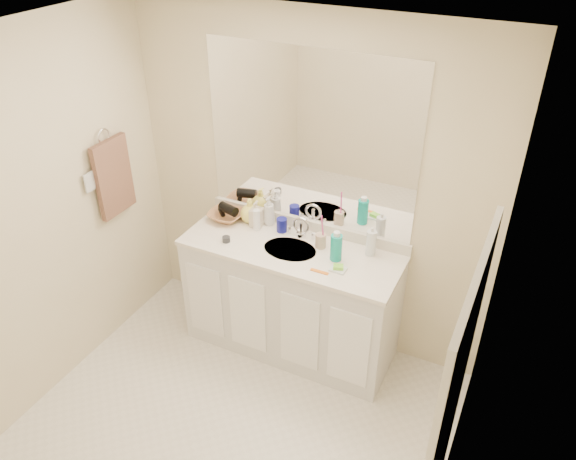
{
  "coord_description": "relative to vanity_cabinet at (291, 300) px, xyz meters",
  "views": [
    {
      "loc": [
        1.37,
        -1.82,
        3.01
      ],
      "look_at": [
        0.0,
        0.97,
        1.05
      ],
      "focal_mm": 35.0,
      "sensor_mm": 36.0,
      "label": 1
    }
  ],
  "objects": [
    {
      "name": "extra_white_bottle",
      "position": [
        -0.32,
        0.1,
        0.53
      ],
      "size": [
        0.06,
        0.06,
        0.16
      ],
      "primitive_type": "cylinder",
      "rotation": [
        0.0,
        0.0,
        0.23
      ],
      "color": "white",
      "rests_on": "countertop"
    },
    {
      "name": "toothbrush",
      "position": [
        0.18,
        0.1,
        0.6
      ],
      "size": [
        0.03,
        0.04,
        0.21
      ],
      "primitive_type": "cylinder",
      "rotation": [
        0.14,
        0.0,
        -0.42
      ],
      "color": "#E93D9B",
      "rests_on": "tan_cup"
    },
    {
      "name": "mouthwash_bottle",
      "position": [
        0.32,
        0.01,
        0.55
      ],
      "size": [
        0.09,
        0.09,
        0.18
      ],
      "primitive_type": "cylinder",
      "rotation": [
        0.0,
        0.0,
        -0.12
      ],
      "color": "#0DA094",
      "rests_on": "countertop"
    },
    {
      "name": "soap_bottle_yellow",
      "position": [
        -0.42,
        0.18,
        0.55
      ],
      "size": [
        0.16,
        0.16,
        0.18
      ],
      "primitive_type": "imported",
      "rotation": [
        0.0,
        0.0,
        0.17
      ],
      "color": "#FDF162",
      "rests_on": "countertop"
    },
    {
      "name": "hair_dryer",
      "position": [
        -0.57,
        0.13,
        0.54
      ],
      "size": [
        0.16,
        0.11,
        0.07
      ],
      "primitive_type": "cylinder",
      "rotation": [
        0.0,
        1.57,
        -0.26
      ],
      "color": "black",
      "rests_on": "wicker_basket"
    },
    {
      "name": "faucet",
      "position": [
        0.0,
        0.16,
        0.51
      ],
      "size": [
        0.02,
        0.02,
        0.11
      ],
      "primitive_type": "cylinder",
      "color": "silver",
      "rests_on": "countertop"
    },
    {
      "name": "hand_towel",
      "position": [
        -1.25,
        -0.25,
        0.82
      ],
      "size": [
        0.04,
        0.32,
        0.55
      ],
      "primitive_type": "cube",
      "color": "#50352A",
      "rests_on": "towel_ring"
    },
    {
      "name": "switch_plate",
      "position": [
        -1.27,
        -0.45,
        0.88
      ],
      "size": [
        0.01,
        0.08,
        0.13
      ],
      "primitive_type": "cube",
      "color": "silver",
      "rests_on": "wall_left"
    },
    {
      "name": "wicker_basket",
      "position": [
        -0.59,
        0.13,
        0.49
      ],
      "size": [
        0.26,
        0.26,
        0.06
      ],
      "primitive_type": "imported",
      "rotation": [
        0.0,
        0.0,
        -0.01
      ],
      "color": "#A26941",
      "rests_on": "countertop"
    },
    {
      "name": "mirror",
      "position": [
        0.0,
        0.27,
        1.14
      ],
      "size": [
        1.48,
        0.01,
        1.2
      ],
      "primitive_type": "cube",
      "color": "white",
      "rests_on": "wall_back"
    },
    {
      "name": "soap_bottle_cream",
      "position": [
        -0.35,
        0.15,
        0.55
      ],
      "size": [
        0.09,
        0.09,
        0.19
      ],
      "primitive_type": "imported",
      "rotation": [
        0.0,
        0.0,
        0.06
      ],
      "color": "beige",
      "rests_on": "countertop"
    },
    {
      "name": "dark_jar",
      "position": [
        -0.44,
        -0.13,
        0.47
      ],
      "size": [
        0.06,
        0.06,
        0.04
      ],
      "primitive_type": "cylinder",
      "rotation": [
        0.0,
        0.0,
        0.02
      ],
      "color": "#2A2B30",
      "rests_on": "countertop"
    },
    {
      "name": "wall_right",
      "position": [
        1.3,
        -1.02,
        0.77
      ],
      "size": [
        0.02,
        2.6,
        2.4
      ],
      "primitive_type": "cube",
      "color": "beige",
      "rests_on": "floor"
    },
    {
      "name": "green_soap",
      "position": [
        0.38,
        -0.1,
        0.48
      ],
      "size": [
        0.08,
        0.07,
        0.02
      ],
      "primitive_type": "cube",
      "rotation": [
        0.0,
        0.0,
        0.35
      ],
      "color": "#86E939",
      "rests_on": "soap_dish"
    },
    {
      "name": "countertop",
      "position": [
        0.0,
        0.0,
        0.44
      ],
      "size": [
        1.52,
        0.57,
        0.03
      ],
      "primitive_type": "cube",
      "color": "white",
      "rests_on": "vanity_cabinet"
    },
    {
      "name": "soap_dish",
      "position": [
        0.38,
        -0.1,
        0.46
      ],
      "size": [
        0.1,
        0.08,
        0.01
      ],
      "primitive_type": "cube",
      "rotation": [
        0.0,
        0.0,
        -0.02
      ],
      "color": "white",
      "rests_on": "countertop"
    },
    {
      "name": "clear_pump_bottle",
      "position": [
        0.51,
        0.16,
        0.54
      ],
      "size": [
        0.08,
        0.08,
        0.18
      ],
      "primitive_type": "cylinder",
      "rotation": [
        0.0,
        0.0,
        0.24
      ],
      "color": "white",
      "rests_on": "countertop"
    },
    {
      "name": "floor",
      "position": [
        0.0,
        -1.02,
        -0.42
      ],
      "size": [
        2.6,
        2.6,
        0.0
      ],
      "primitive_type": "cube",
      "color": "white",
      "rests_on": "ground"
    },
    {
      "name": "blue_mug",
      "position": [
        -0.15,
        0.16,
        0.51
      ],
      "size": [
        0.1,
        0.1,
        0.1
      ],
      "primitive_type": "cylinder",
      "rotation": [
        0.0,
        0.0,
        -0.37
      ],
      "color": "navy",
      "rests_on": "countertop"
    },
    {
      "name": "towel_ring",
      "position": [
        -1.27,
        -0.25,
        1.12
      ],
      "size": [
        0.01,
        0.11,
        0.11
      ],
      "primitive_type": "torus",
      "rotation": [
        0.0,
        1.57,
        0.0
      ],
      "color": "silver",
      "rests_on": "wall_left"
    },
    {
      "name": "backsplash",
      "position": [
        0.0,
        0.26,
        0.5
      ],
      "size": [
        1.52,
        0.03,
        0.08
      ],
      "primitive_type": "cube",
      "color": "silver",
      "rests_on": "countertop"
    },
    {
      "name": "tan_cup",
      "position": [
        0.17,
        0.1,
        0.5
      ],
      "size": [
        0.09,
        0.09,
        0.1
      ],
      "primitive_type": "cylinder",
      "rotation": [
        0.0,
        0.0,
        -0.26
      ],
      "color": "#C5A88B",
      "rests_on": "countertop"
    },
    {
      "name": "wall_left",
      "position": [
        -1.3,
        -1.02,
        0.77
      ],
      "size": [
        0.02,
        2.6,
        2.4
      ],
      "primitive_type": "cube",
      "color": "beige",
      "rests_on": "floor"
    },
    {
      "name": "wall_back",
      "position": [
        0.0,
        0.28,
        0.77
      ],
      "size": [
        2.6,
        0.02,
        2.4
      ],
      "primitive_type": "cube",
      "color": "beige",
      "rests_on": "floor"
    },
    {
      "name": "soap_bottle_white",
      "position": [
        -0.28,
        0.21,
        0.56
      ],
      "size": [
        0.08,
        0.08,
        0.22
      ],
      "primitive_type": "imported",
      "rotation": [
        0.0,
        0.0,
        0.0
      ],
      "color": "silver",
      "rests_on": "countertop"
    },
    {
      "name": "sink_basin",
      "position": [
        0.0,
        -0.02,
        0.44
      ],
      "size": [
        0.37,
        0.37,
        0.02
      ],
      "primitive_type": "cylinder",
      "color": "beige",
      "rests_on": "countertop"
    },
    {
      "name": "ceiling",
      "position": [
        0.0,
        -1.02,
        1.97
      ],
      "size": [
        2.6,
        2.6,
        0.02
      ],
      "primitive_type": "cube",
      "color": "white",
      "rests_on": "wall_back"
    },
    {
      "name": "vanity_cabinet",
      "position": [
        0.0,
        0.0,
        0.0
      ],
      "size": [
        1.5,
        0.55,
        0.85
      ],
      "primitive_type": "cube",
      "color": "silver",
      "rests_on": "floor"
    },
    {
      "name": "orange_comb",
      "position": [
        0.28,
        -0.17,
        0.46
      ],
      "size": [
        0.12,
        0.03,
        0.01
      ],
      "primitive_type": "cube",
      "rotation": [
        0.0,
        0.0,
        -0.01
      ],
      "color": "orange",
      "rests_on": "countertop"
    }
  ]
}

